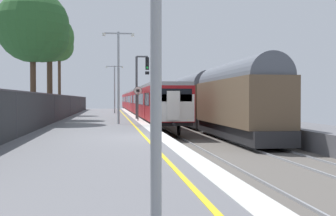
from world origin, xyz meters
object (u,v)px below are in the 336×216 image
object	(u,v)px
platform_lamp_mid	(118,70)
freight_train_adjacent_track	(211,98)
commuter_train_at_platform	(140,102)
signal_gantry	(140,80)
background_tree_right	(49,40)
speed_limit_sign	(138,99)
background_tree_left	(35,29)
background_tree_centre	(58,48)
platform_lamp_far	(115,85)

from	to	relation	value
platform_lamp_mid	freight_train_adjacent_track	bearing A→B (deg)	37.50
commuter_train_at_platform	freight_train_adjacent_track	distance (m)	23.46
freight_train_adjacent_track	signal_gantry	xyz separation A→B (m)	(-5.48, 1.44, 1.48)
platform_lamp_mid	signal_gantry	bearing A→B (deg)	75.31
commuter_train_at_platform	background_tree_right	distance (m)	23.79
speed_limit_sign	background_tree_left	world-z (taller)	background_tree_left
background_tree_left	background_tree_right	world-z (taller)	background_tree_left
signal_gantry	platform_lamp_mid	xyz separation A→B (m)	(-1.85, -7.06, 0.27)
background_tree_centre	background_tree_left	bearing A→B (deg)	-89.12
signal_gantry	background_tree_centre	bearing A→B (deg)	129.05
platform_lamp_far	background_tree_centre	bearing A→B (deg)	-135.14
signal_gantry	speed_limit_sign	world-z (taller)	signal_gantry
freight_train_adjacent_track	background_tree_centre	bearing A→B (deg)	140.59
signal_gantry	commuter_train_at_platform	bearing A→B (deg)	86.11
speed_limit_sign	platform_lamp_mid	world-z (taller)	platform_lamp_mid
background_tree_left	background_tree_centre	size ratio (longest dim) A/B	1.07
speed_limit_sign	platform_lamp_mid	xyz separation A→B (m)	(-1.48, -3.90, 1.82)
background_tree_right	commuter_train_at_platform	bearing A→B (deg)	68.54
background_tree_left	background_tree_centre	distance (m)	14.17
commuter_train_at_platform	background_tree_left	distance (m)	28.46
commuter_train_at_platform	background_tree_right	world-z (taller)	background_tree_right
commuter_train_at_platform	signal_gantry	world-z (taller)	signal_gantry
commuter_train_at_platform	platform_lamp_mid	distance (m)	29.01
speed_limit_sign	background_tree_centre	distance (m)	15.09
commuter_train_at_platform	speed_limit_sign	distance (m)	24.90
signal_gantry	platform_lamp_mid	distance (m)	7.31
commuter_train_at_platform	signal_gantry	xyz separation A→B (m)	(-1.47, -21.67, 1.87)
freight_train_adjacent_track	background_tree_left	world-z (taller)	background_tree_left
platform_lamp_mid	background_tree_right	world-z (taller)	background_tree_right
background_tree_right	background_tree_left	bearing A→B (deg)	-92.24
platform_lamp_mid	background_tree_right	distance (m)	9.19
speed_limit_sign	background_tree_right	size ratio (longest dim) A/B	0.30
signal_gantry	background_tree_left	world-z (taller)	background_tree_left
platform_lamp_mid	speed_limit_sign	bearing A→B (deg)	69.23
commuter_train_at_platform	background_tree_centre	size ratio (longest dim) A/B	7.33
platform_lamp_far	background_tree_centre	size ratio (longest dim) A/B	0.66
background_tree_left	background_tree_centre	world-z (taller)	background_tree_left
freight_train_adjacent_track	background_tree_right	world-z (taller)	background_tree_right
signal_gantry	speed_limit_sign	bearing A→B (deg)	-96.70
platform_lamp_far	background_tree_left	bearing A→B (deg)	-105.27
signal_gantry	background_tree_right	size ratio (longest dim) A/B	0.61
platform_lamp_mid	background_tree_centre	size ratio (longest dim) A/B	0.71
background_tree_centre	background_tree_right	distance (m)	9.21
platform_lamp_far	background_tree_right	world-z (taller)	background_tree_right
signal_gantry	background_tree_right	xyz separation A→B (m)	(-7.05, 0.00, 3.02)
signal_gantry	background_tree_right	bearing A→B (deg)	179.99
platform_lamp_far	background_tree_centre	world-z (taller)	background_tree_centre
commuter_train_at_platform	platform_lamp_mid	bearing A→B (deg)	-96.60
speed_limit_sign	platform_lamp_mid	bearing A→B (deg)	-110.77
speed_limit_sign	background_tree_right	world-z (taller)	background_tree_right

